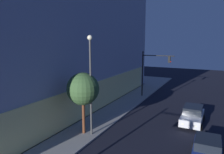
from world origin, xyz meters
name	(u,v)px	position (x,y,z in m)	size (l,w,h in m)	color
modern_building	(14,26)	(12.77, 21.85, 10.37)	(37.27, 26.29, 20.91)	#4C4C51
traffic_light_far_corner	(152,67)	(22.32, 4.93, 4.58)	(0.32, 4.65, 6.73)	black
street_lamp_sidewalk	(90,75)	(7.25, 5.94, 5.56)	(0.44, 0.44, 8.73)	#434343
sidewalk_tree	(83,89)	(7.17, 6.70, 4.23)	(2.87, 2.87, 5.54)	brown
car_blue	(207,150)	(7.37, -3.50, 0.85)	(4.24, 2.18, 1.63)	navy
car_white	(193,115)	(14.31, -1.79, 0.90)	(4.61, 2.20, 1.78)	silver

